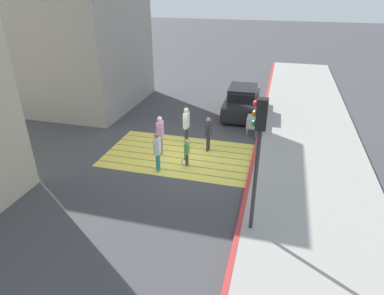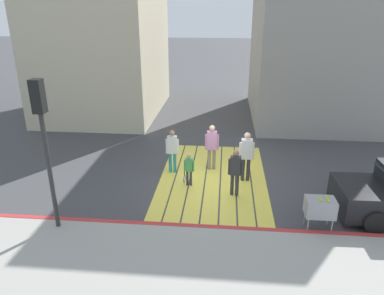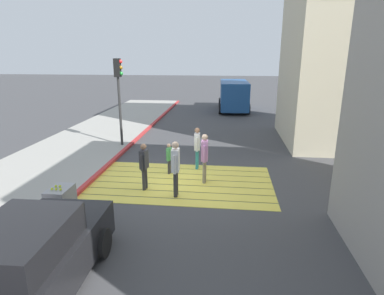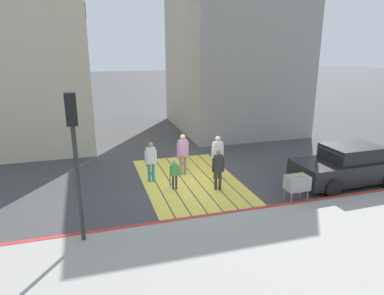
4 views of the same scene
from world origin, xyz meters
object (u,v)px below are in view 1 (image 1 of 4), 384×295
object	(u,v)px
tennis_ball_cart	(253,122)
pedestrian_adult_lead	(208,132)
traffic_light_corner	(258,142)
pedestrian_adult_side	(186,123)
car_parked_near_curb	(242,101)
pedestrian_adult_trailing	(160,133)
pedestrian_child_with_racket	(187,151)
pedestrian_teen_behind	(157,149)

from	to	relation	value
tennis_ball_cart	pedestrian_adult_lead	world-z (taller)	pedestrian_adult_lead
traffic_light_corner	pedestrian_adult_side	xyz separation A→B (m)	(3.55, -5.35, -1.98)
car_parked_near_curb	tennis_ball_cart	size ratio (longest dim) A/B	4.27
pedestrian_adult_trailing	pedestrian_child_with_racket	distance (m)	1.62
tennis_ball_cart	pedestrian_teen_behind	distance (m)	5.65
traffic_light_corner	pedestrian_adult_side	bearing A→B (deg)	-56.46
tennis_ball_cart	pedestrian_adult_side	world-z (taller)	pedestrian_adult_side
tennis_ball_cart	pedestrian_adult_lead	bearing A→B (deg)	52.92
pedestrian_adult_trailing	tennis_ball_cart	bearing A→B (deg)	-139.59
pedestrian_child_with_racket	tennis_ball_cart	bearing A→B (deg)	-120.64
tennis_ball_cart	pedestrian_child_with_racket	size ratio (longest dim) A/B	0.85
traffic_light_corner	tennis_ball_cart	distance (m)	7.65
tennis_ball_cart	traffic_light_corner	bearing A→B (deg)	95.34
pedestrian_adult_lead	pedestrian_child_with_racket	xyz separation A→B (m)	(0.55, 1.57, -0.27)
tennis_ball_cart	pedestrian_child_with_racket	xyz separation A→B (m)	(2.30, 3.88, -0.03)
pedestrian_adult_lead	pedestrian_adult_side	distance (m)	1.20
pedestrian_adult_lead	traffic_light_corner	bearing A→B (deg)	116.06
car_parked_near_curb	pedestrian_adult_side	size ratio (longest dim) A/B	2.38
pedestrian_adult_lead	pedestrian_teen_behind	size ratio (longest dim) A/B	0.96
pedestrian_adult_lead	pedestrian_teen_behind	world-z (taller)	pedestrian_teen_behind
pedestrian_adult_lead	pedestrian_adult_trailing	size ratio (longest dim) A/B	0.91
pedestrian_adult_lead	pedestrian_child_with_racket	bearing A→B (deg)	70.57
traffic_light_corner	pedestrian_teen_behind	bearing A→B (deg)	-33.88
car_parked_near_curb	pedestrian_child_with_racket	bearing A→B (deg)	78.29
car_parked_near_curb	pedestrian_teen_behind	size ratio (longest dim) A/B	2.60
pedestrian_adult_side	pedestrian_teen_behind	bearing A→B (deg)	81.03
pedestrian_adult_side	car_parked_near_curb	bearing A→B (deg)	-112.46
pedestrian_adult_trailing	pedestrian_adult_side	distance (m)	1.50
car_parked_near_curb	pedestrian_adult_trailing	size ratio (longest dim) A/B	2.44
pedestrian_adult_lead	pedestrian_child_with_racket	distance (m)	1.69
pedestrian_child_with_racket	pedestrian_teen_behind	bearing A→B (deg)	35.53
pedestrian_adult_lead	pedestrian_adult_side	xyz separation A→B (m)	(1.13, -0.40, 0.12)
pedestrian_adult_trailing	pedestrian_adult_lead	bearing A→B (deg)	-156.68
pedestrian_child_with_racket	pedestrian_adult_trailing	bearing A→B (deg)	-27.51
tennis_ball_cart	pedestrian_adult_lead	distance (m)	2.90
tennis_ball_cart	pedestrian_child_with_racket	bearing A→B (deg)	59.36
pedestrian_child_with_racket	traffic_light_corner	bearing A→B (deg)	131.37
car_parked_near_curb	traffic_light_corner	world-z (taller)	traffic_light_corner
pedestrian_adult_lead	pedestrian_teen_behind	xyz separation A→B (m)	(1.55, 2.28, 0.04)
car_parked_near_curb	tennis_ball_cart	world-z (taller)	car_parked_near_curb
car_parked_near_curb	pedestrian_adult_side	bearing A→B (deg)	67.54
pedestrian_adult_side	pedestrian_teen_behind	size ratio (longest dim) A/B	1.09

